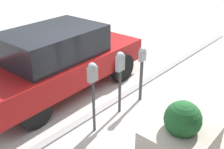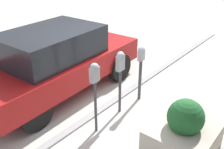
{
  "view_description": "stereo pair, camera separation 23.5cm",
  "coord_description": "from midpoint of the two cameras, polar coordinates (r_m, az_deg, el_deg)",
  "views": [
    {
      "loc": [
        -3.64,
        -3.29,
        3.25
      ],
      "look_at": [
        0.0,
        -0.09,
        0.85
      ],
      "focal_mm": 42.0,
      "sensor_mm": 36.0,
      "label": 1
    },
    {
      "loc": [
        -3.79,
        -3.11,
        3.25
      ],
      "look_at": [
        0.0,
        -0.09,
        0.85
      ],
      "focal_mm": 42.0,
      "sensor_mm": 36.0,
      "label": 2
    }
  ],
  "objects": [
    {
      "name": "planter_box",
      "position": [
        4.72,
        16.1,
        -12.47
      ],
      "size": [
        1.16,
        1.04,
        1.01
      ],
      "color": "#B2A899",
      "rests_on": "ground_plane"
    },
    {
      "name": "ground_plane",
      "position": [
        5.89,
        0.52,
        -7.24
      ],
      "size": [
        40.0,
        40.0,
        0.0
      ],
      "primitive_type": "plane",
      "color": "#ADAAA3"
    },
    {
      "name": "parked_car_front",
      "position": [
        6.32,
        -10.4,
        3.31
      ],
      "size": [
        4.38,
        1.9,
        1.58
      ],
      "rotation": [
        0.0,
        0.0,
        0.04
      ],
      "color": "maroon",
      "rests_on": "ground_plane"
    },
    {
      "name": "curb_strip",
      "position": [
        5.92,
        -0.07,
        -6.79
      ],
      "size": [
        13.5,
        0.16,
        0.04
      ],
      "color": "gray",
      "rests_on": "ground_plane"
    },
    {
      "name": "parking_meter_nearest",
      "position": [
        4.65,
        -2.77,
        -1.32
      ],
      "size": [
        0.19,
        0.16,
        1.44
      ],
      "color": "#38383D",
      "rests_on": "ground_plane"
    },
    {
      "name": "parking_meter_second",
      "position": [
        5.26,
        3.05,
        1.35
      ],
      "size": [
        0.2,
        0.17,
        1.39
      ],
      "color": "#38383D",
      "rests_on": "ground_plane"
    },
    {
      "name": "parking_meter_middle",
      "position": [
        5.82,
        7.66,
        2.04
      ],
      "size": [
        0.17,
        0.15,
        1.3
      ],
      "color": "#38383D",
      "rests_on": "ground_plane"
    }
  ]
}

